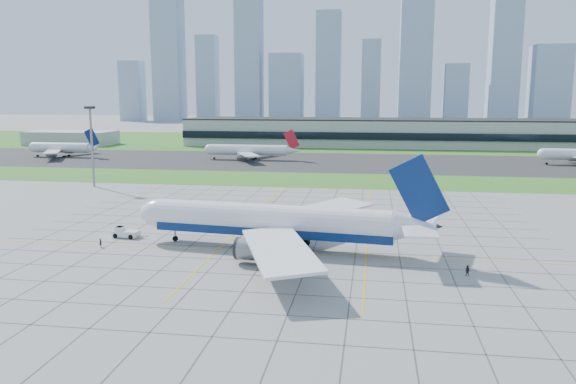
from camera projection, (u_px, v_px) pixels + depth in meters
name	position (u px, v px, depth m)	size (l,w,h in m)	color
ground	(271.00, 249.00, 107.04)	(1400.00, 1400.00, 0.00)	gray
grass_median	(318.00, 180.00, 194.71)	(700.00, 35.00, 0.04)	#327421
asphalt_taxiway	(330.00, 162.00, 248.28)	(700.00, 75.00, 0.04)	#383838
grass_far	(344.00, 142.00, 355.44)	(700.00, 145.00, 0.04)	#327421
apron_markings	(283.00, 235.00, 117.77)	(120.00, 130.00, 0.03)	#474744
terminal	(411.00, 133.00, 323.65)	(260.00, 43.00, 15.80)	#B7B7B2
service_block	(71.00, 138.00, 334.82)	(50.00, 25.00, 8.00)	#B7B7B2
light_mast	(91.00, 136.00, 178.06)	(2.50, 2.50, 25.60)	gray
city_skyline	(350.00, 67.00, 604.88)	(523.00, 32.40, 160.00)	#92A7BF
airliner	(275.00, 222.00, 106.48)	(60.06, 60.55, 18.93)	white
pushback_tug	(125.00, 233.00, 115.83)	(7.89, 3.24, 2.17)	white
crew_near	(101.00, 243.00, 108.21)	(0.63, 0.41, 1.72)	black
crew_far	(468.00, 271.00, 90.83)	(0.87, 0.68, 1.79)	black
distant_jet_0	(63.00, 148.00, 266.65)	(33.67, 42.66, 14.08)	white
distant_jet_1	(249.00, 150.00, 255.15)	(41.71, 42.66, 14.08)	white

